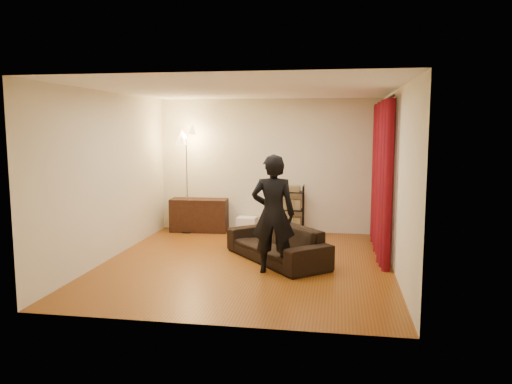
% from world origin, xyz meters
% --- Properties ---
extents(floor, '(5.00, 5.00, 0.00)m').
position_xyz_m(floor, '(0.00, 0.00, 0.00)').
color(floor, brown).
rests_on(floor, ground).
extents(ceiling, '(5.00, 5.00, 0.00)m').
position_xyz_m(ceiling, '(0.00, 0.00, 2.70)').
color(ceiling, white).
rests_on(ceiling, ground).
extents(wall_back, '(5.00, 0.00, 5.00)m').
position_xyz_m(wall_back, '(0.00, 2.50, 1.35)').
color(wall_back, beige).
rests_on(wall_back, ground).
extents(wall_front, '(5.00, 0.00, 5.00)m').
position_xyz_m(wall_front, '(0.00, -2.50, 1.35)').
color(wall_front, beige).
rests_on(wall_front, ground).
extents(wall_left, '(0.00, 5.00, 5.00)m').
position_xyz_m(wall_left, '(-2.25, 0.00, 1.35)').
color(wall_left, beige).
rests_on(wall_left, ground).
extents(wall_right, '(0.00, 5.00, 5.00)m').
position_xyz_m(wall_right, '(2.25, 0.00, 1.35)').
color(wall_right, beige).
rests_on(wall_right, ground).
extents(curtain_rod, '(0.04, 2.65, 0.04)m').
position_xyz_m(curtain_rod, '(2.15, 1.12, 2.58)').
color(curtain_rod, black).
rests_on(curtain_rod, wall_right).
extents(curtain, '(0.22, 2.65, 2.55)m').
position_xyz_m(curtain, '(2.13, 1.12, 1.28)').
color(curtain, '#610A0E').
rests_on(curtain, ground).
extents(sofa, '(1.87, 2.03, 0.58)m').
position_xyz_m(sofa, '(0.45, 0.24, 0.29)').
color(sofa, black).
rests_on(sofa, ground).
extents(person, '(0.66, 0.45, 1.75)m').
position_xyz_m(person, '(0.47, -0.42, 0.88)').
color(person, black).
rests_on(person, ground).
extents(media_cabinet, '(1.18, 0.49, 0.67)m').
position_xyz_m(media_cabinet, '(-1.40, 2.23, 0.34)').
color(media_cabinet, '#331A0F').
rests_on(media_cabinet, ground).
extents(storage_boxes, '(0.41, 0.34, 0.32)m').
position_xyz_m(storage_boxes, '(-0.42, 2.29, 0.16)').
color(storage_boxes, white).
rests_on(storage_boxes, ground).
extents(wire_shelf, '(0.51, 0.41, 0.99)m').
position_xyz_m(wire_shelf, '(0.50, 2.28, 0.49)').
color(wire_shelf, black).
rests_on(wire_shelf, ground).
extents(floor_lamp, '(0.50, 0.50, 2.11)m').
position_xyz_m(floor_lamp, '(-1.62, 2.12, 1.05)').
color(floor_lamp, silver).
rests_on(floor_lamp, ground).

